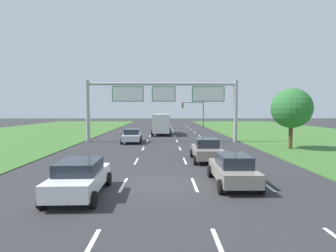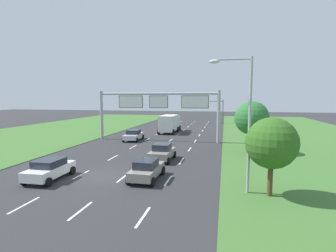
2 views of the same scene
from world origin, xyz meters
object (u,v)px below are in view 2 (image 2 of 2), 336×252
Objects in this scene: car_near_red at (147,169)px; box_truck at (170,123)px; traffic_light_mast at (214,107)px; street_lamp at (243,113)px; car_mid_lane at (50,169)px; roadside_tree_mid at (252,118)px; car_lead_silver at (133,135)px; sign_gantry at (159,106)px; car_far_ahead at (162,152)px; roadside_tree_near at (272,143)px.

car_near_red is 0.53× the size of box_truck.
street_lamp is at bearing -85.63° from traffic_light_mast.
roadside_tree_mid is at bearing 39.03° from car_mid_lane.
car_lead_silver is 5.55m from sign_gantry.
car_far_ahead is 0.70× the size of traffic_light_mast.
street_lamp reaches higher than car_mid_lane.
roadside_tree_mid reaches higher than car_lead_silver.
car_mid_lane is at bearing -95.83° from box_truck.
street_lamp is at bearing -0.70° from car_mid_lane.
car_far_ahead is 0.52× the size of box_truck.
box_truck is 19.29m from roadside_tree_mid.
car_lead_silver is at bearing -110.48° from traffic_light_mast.
car_far_ahead reaches higher than car_mid_lane.
sign_gantry is at bearing 101.98° from car_near_red.
box_truck is at bearing 110.64° from street_lamp.
street_lamp is at bearing -56.31° from car_lead_silver.
sign_gantry is 3.04× the size of roadside_tree_mid.
sign_gantry reaches higher than car_mid_lane.
car_lead_silver is 18.30m from car_mid_lane.
car_near_red is at bearing -94.14° from traffic_light_mast.
car_mid_lane is 46.92m from traffic_light_mast.
sign_gantry is 27.87m from traffic_light_mast.
roadside_tree_near is 0.86× the size of roadside_tree_mid.
street_lamp reaches higher than roadside_tree_near.
car_far_ahead is at bearing -74.19° from sign_gantry.
car_lead_silver is 16.62m from roadside_tree_mid.
roadside_tree_mid reaches higher than car_mid_lane.
street_lamp is 1.75× the size of roadside_tree_near.
car_mid_lane is at bearing -130.30° from car_far_ahead.
sign_gantry reaches higher than car_far_ahead.
car_lead_silver is 1.13× the size of car_far_ahead.
traffic_light_mast is 33.07m from roadside_tree_mid.
roadside_tree_mid reaches higher than box_truck.
box_truck is at bearing 92.13° from sign_gantry.
traffic_light_mast is (3.50, 38.08, 3.07)m from car_far_ahead.
box_truck is at bearing 67.75° from car_lead_silver.
roadside_tree_mid is (15.45, 13.05, 3.03)m from car_mid_lane.
traffic_light_mast reaches higher than box_truck.
roadside_tree_near is at bearing -40.90° from car_far_ahead.
traffic_light_mast is at bearing 76.26° from car_mid_lane.
car_far_ahead is at bearing 132.92° from street_lamp.
car_mid_lane is (-7.01, -1.52, 0.02)m from car_near_red.
car_lead_silver is at bearing 123.31° from car_far_ahead.
car_lead_silver is 0.91× the size of roadside_tree_near.
car_mid_lane is 1.05× the size of car_far_ahead.
roadside_tree_near is at bearing -57.97° from sign_gantry.
car_near_red is 0.47× the size of street_lamp.
sign_gantry is at bearing 118.59° from street_lamp.
street_lamp is (13.69, 0.11, 4.29)m from car_mid_lane.
street_lamp is at bearing -61.41° from sign_gantry.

